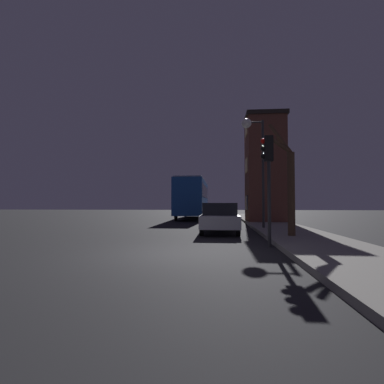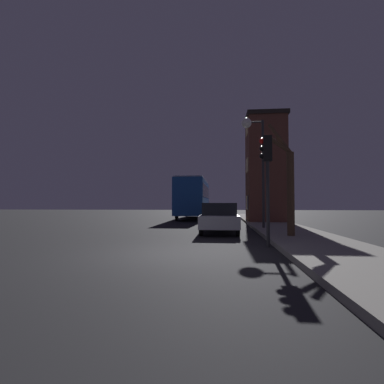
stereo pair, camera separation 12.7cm
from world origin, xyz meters
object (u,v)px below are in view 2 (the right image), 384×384
at_px(bare_tree, 288,183).
at_px(car_mid_lane, 220,213).
at_px(bus, 194,196).
at_px(streetlamp, 253,143).
at_px(car_near_lane, 220,217).
at_px(traffic_light, 267,166).

relative_size(bare_tree, car_mid_lane, 1.24).
bearing_deg(bus, streetlamp, -70.40).
height_order(streetlamp, car_near_lane, streetlamp).
bearing_deg(car_near_lane, traffic_light, -70.55).
bearing_deg(car_mid_lane, bare_tree, -74.20).
relative_size(bus, car_mid_lane, 2.90).
bearing_deg(car_mid_lane, car_near_lane, -89.57).
bearing_deg(car_near_lane, bus, 100.59).
distance_m(bus, car_near_lane, 14.67).
bearing_deg(car_near_lane, streetlamp, 38.47).
xyz_separation_m(traffic_light, car_near_lane, (-1.69, 4.78, -2.00)).
bearing_deg(bare_tree, streetlamp, 104.33).
distance_m(traffic_light, bus, 19.63).
distance_m(streetlamp, traffic_light, 6.63).
relative_size(streetlamp, bus, 0.54).
distance_m(traffic_light, car_mid_lane, 13.08).
relative_size(traffic_light, car_mid_lane, 0.99).
height_order(car_near_lane, car_mid_lane, car_near_lane).
xyz_separation_m(streetlamp, bare_tree, (1.03, -4.02, -2.52)).
xyz_separation_m(bus, car_mid_lane, (2.62, -6.34, -1.50)).
bearing_deg(traffic_light, streetlamp, 88.15).
relative_size(traffic_light, bus, 0.34).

